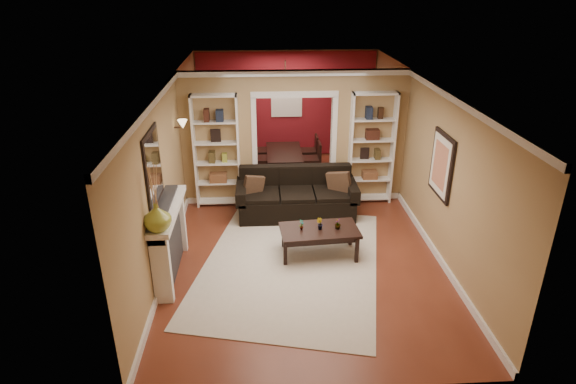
{
  "coord_description": "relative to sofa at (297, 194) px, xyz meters",
  "views": [
    {
      "loc": [
        -0.67,
        -8.06,
        4.29
      ],
      "look_at": [
        -0.24,
        -0.8,
        1.05
      ],
      "focal_mm": 30.0,
      "sensor_mm": 36.0,
      "label": 1
    }
  ],
  "objects": [
    {
      "name": "bookshelf_left",
      "position": [
        -1.55,
        0.58,
        0.69
      ],
      "size": [
        0.9,
        0.3,
        2.3
      ],
      "primitive_type": "cube",
      "color": "white",
      "rests_on": "floor"
    },
    {
      "name": "dining_chair_nw",
      "position": [
        -0.64,
        2.02,
        -0.01
      ],
      "size": [
        0.46,
        0.46,
        0.9
      ],
      "primitive_type": "cube",
      "rotation": [
        0.0,
        0.0,
        1.54
      ],
      "color": "black",
      "rests_on": "floor"
    },
    {
      "name": "fireplace",
      "position": [
        -2.09,
        -1.95,
        0.12
      ],
      "size": [
        0.32,
        1.7,
        1.16
      ],
      "primitive_type": "cube",
      "color": "white",
      "rests_on": "floor"
    },
    {
      "name": "plant_center",
      "position": [
        0.27,
        -1.52,
        0.13
      ],
      "size": [
        0.14,
        0.13,
        0.19
      ],
      "primitive_type": "imported",
      "rotation": [
        0.0,
        0.0,
        2.46
      ],
      "color": "#336626",
      "rests_on": "coffee_table"
    },
    {
      "name": "wall_right",
      "position": [
        2.25,
        -0.45,
        0.89
      ],
      "size": [
        0.0,
        8.0,
        8.0
      ],
      "primitive_type": "plane",
      "rotation": [
        1.57,
        0.0,
        -1.57
      ],
      "color": "#A58557",
      "rests_on": "ground"
    },
    {
      "name": "vase",
      "position": [
        -2.09,
        -2.65,
        0.9
      ],
      "size": [
        0.45,
        0.45,
        0.39
      ],
      "primitive_type": "imported",
      "rotation": [
        0.0,
        0.0,
        -0.21
      ],
      "color": "olive",
      "rests_on": "fireplace"
    },
    {
      "name": "wall_left",
      "position": [
        -2.25,
        -0.45,
        0.89
      ],
      "size": [
        0.0,
        8.0,
        8.0
      ],
      "primitive_type": "plane",
      "rotation": [
        1.57,
        0.0,
        1.57
      ],
      "color": "#A58557",
      "rests_on": "ground"
    },
    {
      "name": "plant_left",
      "position": [
        -0.03,
        -1.52,
        0.12
      ],
      "size": [
        0.1,
        0.12,
        0.18
      ],
      "primitive_type": "imported",
      "rotation": [
        0.0,
        0.0,
        1.04
      ],
      "color": "#336626",
      "rests_on": "coffee_table"
    },
    {
      "name": "pillow_left",
      "position": [
        -0.83,
        -0.02,
        0.18
      ],
      "size": [
        0.39,
        0.24,
        0.38
      ],
      "primitive_type": "cube",
      "rotation": [
        0.0,
        0.0,
        0.37
      ],
      "color": "#513722",
      "rests_on": "sofa"
    },
    {
      "name": "red_back_panel",
      "position": [
        0.0,
        3.52,
        0.86
      ],
      "size": [
        4.44,
        0.04,
        2.64
      ],
      "primitive_type": "cube",
      "color": "maroon",
      "rests_on": "floor"
    },
    {
      "name": "coffee_table",
      "position": [
        0.27,
        -1.52,
        -0.21
      ],
      "size": [
        1.34,
        0.8,
        0.49
      ],
      "primitive_type": "cube",
      "rotation": [
        0.0,
        0.0,
        0.08
      ],
      "color": "black",
      "rests_on": "floor"
    },
    {
      "name": "dining_chair_sw",
      "position": [
        -0.64,
        2.62,
        -0.01
      ],
      "size": [
        0.56,
        0.56,
        0.89
      ],
      "primitive_type": "cube",
      "rotation": [
        0.0,
        0.0,
        1.22
      ],
      "color": "black",
      "rests_on": "floor"
    },
    {
      "name": "wall_front",
      "position": [
        0.0,
        -4.45,
        0.89
      ],
      "size": [
        8.0,
        0.0,
        8.0
      ],
      "primitive_type": "plane",
      "rotation": [
        -1.57,
        0.0,
        0.0
      ],
      "color": "#A58557",
      "rests_on": "ground"
    },
    {
      "name": "wall_back",
      "position": [
        0.0,
        3.55,
        0.89
      ],
      "size": [
        8.0,
        0.0,
        8.0
      ],
      "primitive_type": "plane",
      "rotation": [
        1.57,
        0.0,
        0.0
      ],
      "color": "#A58557",
      "rests_on": "ground"
    },
    {
      "name": "bookshelf_right",
      "position": [
        1.55,
        0.58,
        0.69
      ],
      "size": [
        0.9,
        0.3,
        2.3
      ],
      "primitive_type": "cube",
      "color": "white",
      "rests_on": "floor"
    },
    {
      "name": "floor",
      "position": [
        0.0,
        -0.45,
        -0.46
      ],
      "size": [
        8.0,
        8.0,
        0.0
      ],
      "primitive_type": "plane",
      "color": "brown",
      "rests_on": "ground"
    },
    {
      "name": "dining_chair_se",
      "position": [
        0.46,
        2.62,
        -0.04
      ],
      "size": [
        0.51,
        0.51,
        0.83
      ],
      "primitive_type": "cube",
      "rotation": [
        0.0,
        0.0,
        -1.28
      ],
      "color": "black",
      "rests_on": "floor"
    },
    {
      "name": "area_rug",
      "position": [
        -0.23,
        -1.77,
        -0.45
      ],
      "size": [
        3.58,
        4.41,
        0.01
      ],
      "primitive_type": "cube",
      "rotation": [
        0.0,
        0.0,
        -0.23
      ],
      "color": "beige",
      "rests_on": "floor"
    },
    {
      "name": "ceiling",
      "position": [
        0.0,
        -0.45,
        2.24
      ],
      "size": [
        8.0,
        8.0,
        0.0
      ],
      "primitive_type": "plane",
      "rotation": [
        3.14,
        0.0,
        0.0
      ],
      "color": "white",
      "rests_on": "ground"
    },
    {
      "name": "mirror",
      "position": [
        -2.23,
        -1.95,
        1.34
      ],
      "size": [
        0.03,
        0.95,
        1.1
      ],
      "primitive_type": "cube",
      "color": "silver",
      "rests_on": "wall_left"
    },
    {
      "name": "dining_table",
      "position": [
        -0.09,
        2.32,
        -0.19
      ],
      "size": [
        1.49,
        0.83,
        0.52
      ],
      "primitive_type": "imported",
      "rotation": [
        0.0,
        0.0,
        1.57
      ],
      "color": "black",
      "rests_on": "floor"
    },
    {
      "name": "plant_right",
      "position": [
        0.57,
        -1.52,
        0.12
      ],
      "size": [
        0.13,
        0.13,
        0.18
      ],
      "primitive_type": "imported",
      "rotation": [
        0.0,
        0.0,
        4.34
      ],
      "color": "#336626",
      "rests_on": "coffee_table"
    },
    {
      "name": "dining_window",
      "position": [
        0.0,
        3.48,
        1.09
      ],
      "size": [
        0.78,
        0.03,
        0.98
      ],
      "primitive_type": "cube",
      "color": "#8CA5CC",
      "rests_on": "wall_back"
    },
    {
      "name": "sofa",
      "position": [
        0.0,
        0.0,
        0.0
      ],
      "size": [
        2.33,
        1.01,
        0.91
      ],
      "primitive_type": "cube",
      "color": "black",
      "rests_on": "floor"
    },
    {
      "name": "chandelier",
      "position": [
        0.0,
        2.25,
        1.56
      ],
      "size": [
        0.5,
        0.5,
        0.3
      ],
      "primitive_type": "cube",
      "color": "#39261A",
      "rests_on": "ceiling"
    },
    {
      "name": "partition_wall",
      "position": [
        0.0,
        0.75,
        0.89
      ],
      "size": [
        4.5,
        0.15,
        2.7
      ],
      "primitive_type": "cube",
      "color": "#A58557",
      "rests_on": "floor"
    },
    {
      "name": "dining_chair_ne",
      "position": [
        0.46,
        2.02,
        -0.03
      ],
      "size": [
        0.5,
        0.5,
        0.85
      ],
      "primitive_type": "cube",
      "rotation": [
        0.0,
        0.0,
        -1.36
      ],
      "color": "black",
      "rests_on": "floor"
    },
    {
      "name": "framed_art",
      "position": [
        2.21,
        -1.45,
        1.09
      ],
      "size": [
        0.04,
        0.85,
        1.05
      ],
      "primitive_type": "cube",
      "color": "black",
      "rests_on": "wall_right"
    },
    {
      "name": "wall_sconce",
      "position": [
        -2.15,
        0.1,
        1.37
      ],
      "size": [
        0.18,
        0.18,
        0.22
      ],
      "primitive_type": "cube",
      "color": "#FFE0A5",
      "rests_on": "wall_left"
    },
    {
      "name": "pillow_right",
      "position": [
        0.83,
        -0.02,
        0.22
      ],
      "size": [
        0.46,
        0.34,
        0.46
      ],
      "primitive_type": "cube",
      "rotation": [
        0.0,
        0.0,
        -0.53
      ],
      "color": "#513722",
      "rests_on": "sofa"
    }
  ]
}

